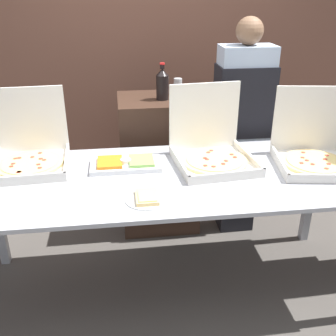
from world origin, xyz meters
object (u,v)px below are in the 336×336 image
Objects in this scene: soda_bottle at (162,84)px; person_server_vest at (242,120)px; paper_plate_front_right at (147,198)px; pizza_box_far_left at (212,150)px; pizza_box_far_right at (30,153)px; pizza_box_near_right at (313,152)px; veggie_tray at (126,164)px; soda_can_silver at (178,86)px.

soda_bottle is 0.67m from person_server_vest.
person_server_vest reaches higher than paper_plate_front_right.
pizza_box_far_left is at bearing 44.28° from paper_plate_front_right.
pizza_box_far_right is at bearing -148.90° from soda_bottle.
pizza_box_near_right is 1.80m from pizza_box_far_right.
person_server_vest is (0.82, 0.97, 0.09)m from paper_plate_front_right.
soda_can_silver reaches higher than veggie_tray.
pizza_box_far_left is at bearing -69.42° from soda_bottle.
veggie_tray reaches higher than paper_plate_front_right.
pizza_box_far_left is 0.84m from soda_can_silver.
pizza_box_far_left is 0.31× the size of person_server_vest.
veggie_tray is 0.26× the size of person_server_vest.
veggie_tray is (-1.19, 0.10, -0.06)m from pizza_box_near_right.
pizza_box_far_right is 1.10m from soda_bottle.
pizza_box_near_right and pizza_box_far_right have the same top height.
soda_can_silver is (0.14, 0.15, -0.06)m from soda_bottle.
pizza_box_far_right is 1.28m from soda_can_silver.
soda_bottle is at bearing 105.11° from pizza_box_far_left.
paper_plate_front_right is 1.27m from person_server_vest.
soda_can_silver is at bearing 91.71° from pizza_box_far_left.
paper_plate_front_right is 0.14× the size of person_server_vest.
pizza_box_far_right is (-1.79, 0.21, -0.00)m from pizza_box_near_right.
soda_bottle is at bearing 27.69° from pizza_box_far_right.
paper_plate_front_right is at bearing -105.89° from soda_can_silver.
soda_bottle reaches higher than paper_plate_front_right.
soda_bottle is at bearing 147.54° from pizza_box_near_right.
pizza_box_far_right reaches higher than soda_can_silver.
pizza_box_far_left is 1.22× the size of veggie_tray.
soda_can_silver is (0.45, 0.82, 0.28)m from veggie_tray.
pizza_box_far_left is 1.95× the size of soda_bottle.
pizza_box_near_right is at bearing -4.70° from veggie_tray.
pizza_box_near_right is 1.20m from soda_can_silver.
pizza_box_far_left reaches higher than paper_plate_front_right.
pizza_box_near_right is 4.37× the size of soda_can_silver.
soda_bottle reaches higher than veggie_tray.
veggie_tray is 0.81m from soda_bottle.
veggie_tray is 0.98m from soda_can_silver.
veggie_tray is at bearing 176.21° from pizza_box_far_left.
pizza_box_near_right is 1.23× the size of veggie_tray.
person_server_vest is at bearing 49.93° from pizza_box_far_left.
veggie_tray is 1.06m from person_server_vest.
soda_can_silver is (-0.74, 0.92, 0.22)m from pizza_box_near_right.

